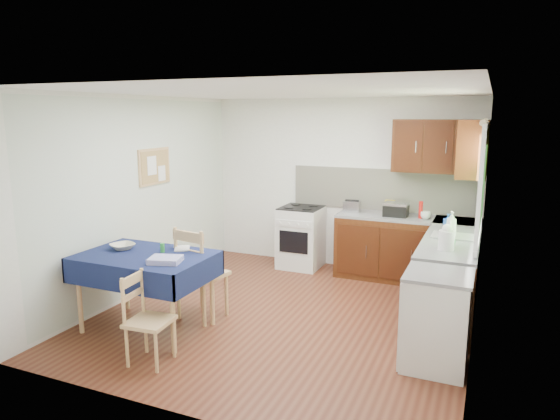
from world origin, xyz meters
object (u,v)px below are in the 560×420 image
at_px(chair_far, 199,271).
at_px(kettle, 446,238).
at_px(dish_rack, 453,235).
at_px(dining_table, 145,264).
at_px(chair_near, 145,316).
at_px(toaster, 352,206).
at_px(sandwich_press, 396,209).

height_order(chair_far, kettle, kettle).
distance_m(chair_far, dish_rack, 2.89).
relative_size(chair_far, dish_rack, 2.34).
height_order(dining_table, chair_near, chair_near).
xyz_separation_m(dining_table, toaster, (1.49, 2.72, 0.26)).
xyz_separation_m(dish_rack, kettle, (-0.02, -0.59, 0.09)).
bearing_deg(toaster, sandwich_press, 2.82).
xyz_separation_m(dining_table, dish_rack, (2.92, 1.74, 0.20)).
height_order(chair_near, kettle, kettle).
bearing_deg(dining_table, chair_near, -61.13).
height_order(chair_far, toaster, toaster).
bearing_deg(kettle, chair_near, -144.45).
relative_size(toaster, kettle, 0.85).
bearing_deg(dish_rack, dining_table, -135.11).
bearing_deg(chair_near, dining_table, 31.97).
bearing_deg(sandwich_press, dining_table, -110.85).
height_order(sandwich_press, kettle, kettle).
bearing_deg(toaster, chair_near, -101.14).
height_order(chair_near, dish_rack, dish_rack).
bearing_deg(dish_rack, toaster, 159.73).
relative_size(dining_table, sandwich_press, 4.32).
height_order(toaster, sandwich_press, sandwich_press).
bearing_deg(dining_table, kettle, 13.60).
relative_size(toaster, dish_rack, 0.51).
distance_m(chair_near, dish_rack, 3.44).
relative_size(sandwich_press, dish_rack, 0.70).
bearing_deg(sandwich_press, toaster, -166.07).
bearing_deg(kettle, toaster, 131.98).
bearing_deg(dining_table, toaster, 53.31).
relative_size(dining_table, dish_rack, 3.02).
bearing_deg(dish_rack, chair_far, -139.21).
height_order(chair_near, sandwich_press, sandwich_press).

